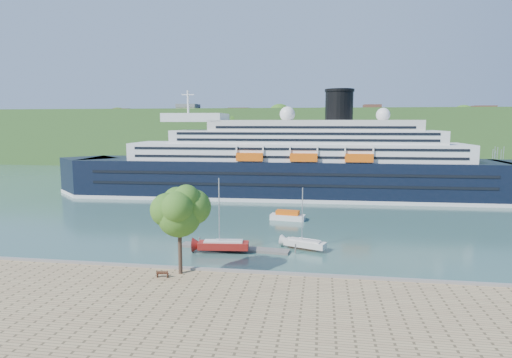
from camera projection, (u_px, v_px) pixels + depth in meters
name	position (u px, v px, depth m)	size (l,w,h in m)	color
ground	(189.00, 277.00, 51.09)	(400.00, 400.00, 0.00)	#2D5047
far_hillside	(287.00, 137.00, 191.58)	(400.00, 50.00, 24.00)	#365E25
quay_coping	(189.00, 268.00, 50.74)	(220.00, 0.50, 0.30)	slate
cruise_ship	(287.00, 144.00, 104.50)	(117.15, 17.06, 26.31)	black
park_bench	(163.00, 273.00, 48.18)	(1.41, 0.58, 0.90)	#452313
promenade_tree	(180.00, 226.00, 48.74)	(6.80, 6.80, 11.26)	#255917
floating_pontoon	(234.00, 248.00, 62.23)	(16.20, 1.98, 0.36)	slate
sailboat_red	(223.00, 217.00, 60.08)	(7.88, 2.19, 10.18)	maroon
sailboat_white_far	(305.00, 220.00, 61.52)	(6.72, 1.87, 8.68)	silver
tender_launch	(288.00, 215.00, 80.92)	(6.55, 2.24, 1.81)	#EA5A0D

